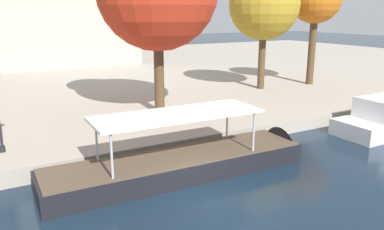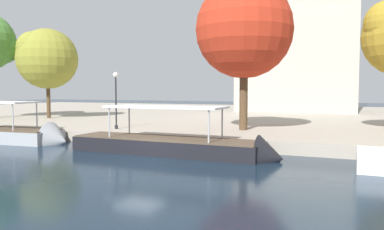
% 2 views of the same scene
% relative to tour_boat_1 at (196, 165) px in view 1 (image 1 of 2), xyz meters
% --- Properties ---
extents(ground_plane, '(220.00, 220.00, 0.00)m').
position_rel_tour_boat_1_xyz_m(ground_plane, '(-1.06, -2.88, -0.33)').
color(ground_plane, '#142333').
extents(dock_promenade, '(120.00, 55.00, 0.81)m').
position_rel_tour_boat_1_xyz_m(dock_promenade, '(-1.06, 29.79, 0.08)').
color(dock_promenade, '#A39989').
rests_on(dock_promenade, ground_plane).
extents(tour_boat_1, '(13.57, 3.08, 4.06)m').
position_rel_tour_boat_1_xyz_m(tour_boat_1, '(0.00, 0.00, 0.00)').
color(tour_boat_1, black).
rests_on(tour_boat_1, ground_plane).
extents(tree_3, '(5.94, 5.94, 10.13)m').
position_rel_tour_boat_1_xyz_m(tree_3, '(13.22, 11.40, 7.85)').
color(tree_3, '#4C3823').
rests_on(tree_3, dock_promenade).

